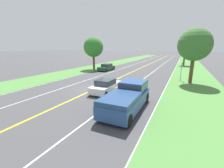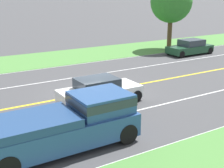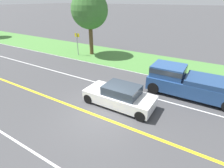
{
  "view_description": "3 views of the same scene",
  "coord_description": "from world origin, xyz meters",
  "px_view_note": "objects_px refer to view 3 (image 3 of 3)",
  "views": [
    {
      "loc": [
        8.55,
        -13.53,
        4.44
      ],
      "look_at": [
        2.38,
        -0.61,
        0.95
      ],
      "focal_mm": 24.0,
      "sensor_mm": 36.0,
      "label": 1
    },
    {
      "loc": [
        14.87,
        -7.75,
        5.58
      ],
      "look_at": [
        1.98,
        0.13,
        1.03
      ],
      "focal_mm": 50.0,
      "sensor_mm": 36.0,
      "label": 2
    },
    {
      "loc": [
        -6.39,
        -4.69,
        5.88
      ],
      "look_at": [
        1.98,
        0.34,
        1.09
      ],
      "focal_mm": 28.0,
      "sensor_mm": 36.0,
      "label": 3
    }
  ],
  "objects_px": {
    "pickup_truck": "(188,82)",
    "roadside_tree_right_near": "(90,10)",
    "street_sign": "(77,41)",
    "ego_car": "(120,96)",
    "dog": "(126,90)"
  },
  "relations": [
    {
      "from": "dog",
      "to": "roadside_tree_right_near",
      "type": "bearing_deg",
      "value": 63.57
    },
    {
      "from": "ego_car",
      "to": "roadside_tree_right_near",
      "type": "relative_size",
      "value": 0.63
    },
    {
      "from": "pickup_truck",
      "to": "roadside_tree_right_near",
      "type": "distance_m",
      "value": 12.69
    },
    {
      "from": "roadside_tree_right_near",
      "to": "street_sign",
      "type": "xyz_separation_m",
      "value": [
        -1.16,
        1.05,
        -3.17
      ]
    },
    {
      "from": "pickup_truck",
      "to": "street_sign",
      "type": "relative_size",
      "value": 2.2
    },
    {
      "from": "ego_car",
      "to": "pickup_truck",
      "type": "xyz_separation_m",
      "value": [
        3.47,
        -3.21,
        0.32
      ]
    },
    {
      "from": "ego_car",
      "to": "pickup_truck",
      "type": "relative_size",
      "value": 0.77
    },
    {
      "from": "pickup_truck",
      "to": "roadside_tree_right_near",
      "type": "bearing_deg",
      "value": 68.56
    },
    {
      "from": "ego_car",
      "to": "street_sign",
      "type": "height_order",
      "value": "street_sign"
    },
    {
      "from": "roadside_tree_right_near",
      "to": "street_sign",
      "type": "distance_m",
      "value": 3.53
    },
    {
      "from": "pickup_truck",
      "to": "roadside_tree_right_near",
      "type": "relative_size",
      "value": 0.82
    },
    {
      "from": "pickup_truck",
      "to": "roadside_tree_right_near",
      "type": "height_order",
      "value": "roadside_tree_right_near"
    },
    {
      "from": "pickup_truck",
      "to": "roadside_tree_right_near",
      "type": "xyz_separation_m",
      "value": [
        4.43,
        11.27,
        3.81
      ]
    },
    {
      "from": "pickup_truck",
      "to": "dog",
      "type": "bearing_deg",
      "value": 124.65
    },
    {
      "from": "street_sign",
      "to": "ego_car",
      "type": "bearing_deg",
      "value": -126.52
    }
  ]
}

